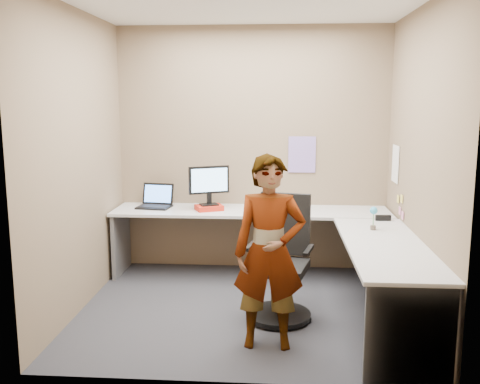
# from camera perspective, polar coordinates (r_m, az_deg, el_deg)

# --- Properties ---
(ground) EXTENTS (3.00, 3.00, 0.00)m
(ground) POSITION_cam_1_polar(r_m,az_deg,el_deg) (5.03, 0.56, -12.36)
(ground) COLOR #28282E
(ground) RESTS_ON ground
(wall_back) EXTENTS (3.00, 0.00, 3.00)m
(wall_back) POSITION_cam_1_polar(r_m,az_deg,el_deg) (5.98, 1.35, 4.54)
(wall_back) COLOR brown
(wall_back) RESTS_ON ground
(wall_right) EXTENTS (0.00, 2.70, 2.70)m
(wall_right) POSITION_cam_1_polar(r_m,az_deg,el_deg) (4.84, 18.63, 2.77)
(wall_right) COLOR brown
(wall_right) RESTS_ON ground
(wall_left) EXTENTS (0.00, 2.70, 2.70)m
(wall_left) POSITION_cam_1_polar(r_m,az_deg,el_deg) (5.01, -16.82, 3.09)
(wall_left) COLOR brown
(wall_left) RESTS_ON ground
(ceiling) EXTENTS (3.00, 3.00, 0.00)m
(ceiling) POSITION_cam_1_polar(r_m,az_deg,el_deg) (4.73, 0.62, 19.55)
(ceiling) COLOR white
(ceiling) RESTS_ON wall_back
(desk) EXTENTS (2.98, 2.58, 0.73)m
(desk) POSITION_cam_1_polar(r_m,az_deg,el_deg) (5.21, 5.65, -4.82)
(desk) COLOR silver
(desk) RESTS_ON ground
(paper_ream) EXTENTS (0.33, 0.30, 0.06)m
(paper_ream) POSITION_cam_1_polar(r_m,az_deg,el_deg) (5.74, -3.32, -1.68)
(paper_ream) COLOR red
(paper_ream) RESTS_ON desk
(monitor) EXTENTS (0.42, 0.22, 0.42)m
(monitor) POSITION_cam_1_polar(r_m,az_deg,el_deg) (5.71, -3.32, 1.06)
(monitor) COLOR black
(monitor) RESTS_ON paper_ream
(laptop) EXTENTS (0.39, 0.34, 0.25)m
(laptop) POSITION_cam_1_polar(r_m,az_deg,el_deg) (5.97, -8.96, -0.98)
(laptop) COLOR black
(laptop) RESTS_ON desk
(trackball_mouse) EXTENTS (0.12, 0.08, 0.07)m
(trackball_mouse) POSITION_cam_1_polar(r_m,az_deg,el_deg) (5.73, -3.98, -1.73)
(trackball_mouse) COLOR #B7B7BC
(trackball_mouse) RESTS_ON desk
(origami) EXTENTS (0.10, 0.10, 0.06)m
(origami) POSITION_cam_1_polar(r_m,az_deg,el_deg) (5.52, 3.84, -2.12)
(origami) COLOR white
(origami) RESTS_ON desk
(stapler) EXTENTS (0.15, 0.05, 0.05)m
(stapler) POSITION_cam_1_polar(r_m,az_deg,el_deg) (5.43, 15.02, -2.68)
(stapler) COLOR black
(stapler) RESTS_ON desk
(flower) EXTENTS (0.07, 0.07, 0.22)m
(flower) POSITION_cam_1_polar(r_m,az_deg,el_deg) (5.00, 14.06, -2.34)
(flower) COLOR brown
(flower) RESTS_ON desk
(calendar_purple) EXTENTS (0.30, 0.01, 0.40)m
(calendar_purple) POSITION_cam_1_polar(r_m,az_deg,el_deg) (5.98, 6.63, 3.99)
(calendar_purple) COLOR #846BB7
(calendar_purple) RESTS_ON wall_back
(calendar_white) EXTENTS (0.01, 0.28, 0.38)m
(calendar_white) POSITION_cam_1_polar(r_m,az_deg,el_deg) (5.72, 16.25, 2.90)
(calendar_white) COLOR white
(calendar_white) RESTS_ON wall_right
(sticky_note_a) EXTENTS (0.01, 0.07, 0.07)m
(sticky_note_a) POSITION_cam_1_polar(r_m,az_deg,el_deg) (5.42, 16.86, -0.70)
(sticky_note_a) COLOR #F2E059
(sticky_note_a) RESTS_ON wall_right
(sticky_note_b) EXTENTS (0.01, 0.07, 0.07)m
(sticky_note_b) POSITION_cam_1_polar(r_m,az_deg,el_deg) (5.50, 16.68, -1.94)
(sticky_note_b) COLOR pink
(sticky_note_b) RESTS_ON wall_right
(sticky_note_c) EXTENTS (0.01, 0.07, 0.07)m
(sticky_note_c) POSITION_cam_1_polar(r_m,az_deg,el_deg) (5.39, 16.94, -2.40)
(sticky_note_c) COLOR pink
(sticky_note_c) RESTS_ON wall_right
(sticky_note_d) EXTENTS (0.01, 0.07, 0.07)m
(sticky_note_d) POSITION_cam_1_polar(r_m,az_deg,el_deg) (5.57, 16.51, -0.72)
(sticky_note_d) COLOR #F2E059
(sticky_note_d) RESTS_ON wall_right
(office_chair) EXTENTS (0.60, 0.58, 1.07)m
(office_chair) POSITION_cam_1_polar(r_m,az_deg,el_deg) (4.74, 4.37, -8.20)
(office_chair) COLOR black
(office_chair) RESTS_ON ground
(person) EXTENTS (0.55, 0.37, 1.50)m
(person) POSITION_cam_1_polar(r_m,az_deg,el_deg) (4.11, 3.15, -6.46)
(person) COLOR #999399
(person) RESTS_ON ground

